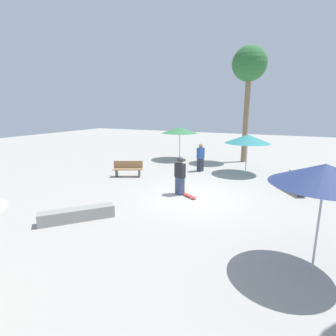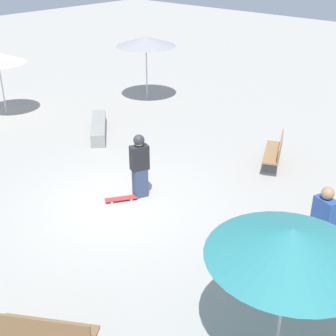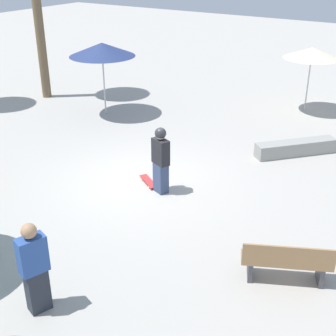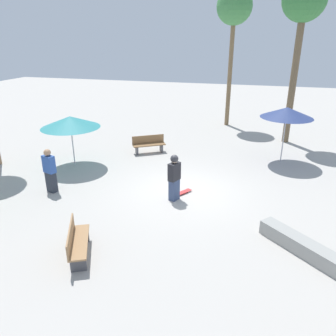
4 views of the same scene
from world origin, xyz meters
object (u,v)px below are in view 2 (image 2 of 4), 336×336
Objects in this scene: concrete_ledge at (99,128)px; bench_near at (275,153)px; shade_umbrella_teal at (291,243)px; skateboard at (121,199)px; bystander_watching at (322,224)px; shade_umbrella_grey at (146,41)px; bench_far at (45,333)px; skater_main at (140,164)px.

bench_near is at bearing -162.69° from concrete_ledge.
concrete_ledge is 10.10m from shade_umbrella_teal.
bystander_watching is at bearing 136.28° from skateboard.
shade_umbrella_grey reaches higher than concrete_ledge.
shade_umbrella_teal is 2.87m from bystander_watching.
concrete_ledge is (3.82, -2.54, 0.15)m from skateboard.
shade_umbrella_grey is at bearing 48.42° from bench_near.
skateboard is 0.49× the size of bench_far.
bystander_watching is (-9.95, 5.20, -1.49)m from shade_umbrella_grey.
shade_umbrella_grey reaches higher than skateboard.
bench_far reaches higher than skateboard.
shade_umbrella_grey is (5.40, -5.79, 1.41)m from skater_main.
bystander_watching reaches higher than skateboard.
skater_main is 5.21m from bench_far.
shade_umbrella_grey is at bearing -114.78° from skater_main.
skater_main reaches higher than bench_near.
shade_umbrella_teal reaches higher than skater_main.
shade_umbrella_teal is at bearing 143.55° from shade_umbrella_grey.
bench_far is (-0.84, 8.34, 0.00)m from bench_near.
shade_umbrella_grey reaches higher than skater_main.
bystander_watching reaches higher than bench_far.
shade_umbrella_teal reaches higher than bench_near.
bystander_watching is (-4.54, -0.59, -0.07)m from skater_main.
skater_main is 4.58m from bystander_watching.
shade_umbrella_teal is at bearing -59.10° from bystander_watching.
skateboard is 8.49m from shade_umbrella_grey.
shade_umbrella_teal is (-5.28, 1.46, 1.95)m from skateboard.
bench_near is at bearing -169.76° from skateboard.
bench_far is (-2.48, 4.56, -0.48)m from skater_main.
shade_umbrella_grey is (7.88, -10.35, 1.90)m from bench_far.
bench_near is 0.65× the size of shade_umbrella_teal.
skater_main is 5.57m from shade_umbrella_teal.
shade_umbrella_grey is at bearing 95.16° from bench_far.
skateboard is 0.48× the size of bench_near.
shade_umbrella_teal is at bearing 91.12° from skater_main.
concrete_ledge is 4.53m from shade_umbrella_grey.
bench_near is (-5.64, -1.76, 0.22)m from concrete_ledge.
concrete_ledge is (4.01, -2.03, -0.70)m from skater_main.
bench_far reaches higher than concrete_ledge.
bystander_watching is at bearing -77.80° from shade_umbrella_teal.
shade_umbrella_grey is 1.00× the size of shade_umbrella_teal.
shade_umbrella_teal is at bearing -174.69° from bench_near.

